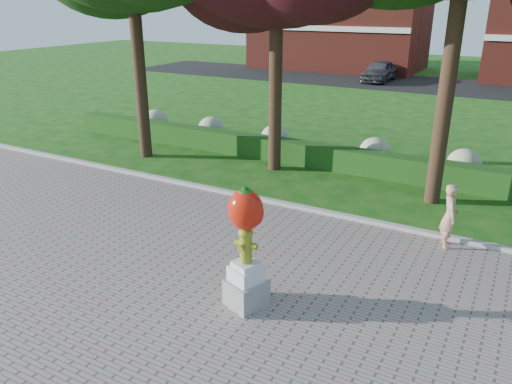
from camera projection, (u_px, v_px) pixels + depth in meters
ground at (235, 250)px, 11.91m from camera, size 100.00×100.00×0.00m
walkway at (116, 344)px, 8.64m from camera, size 40.00×14.00×0.04m
curb at (289, 205)px, 14.34m from camera, size 40.00×0.18×0.15m
lawn_hedge at (338, 158)px, 17.48m from camera, size 24.00×0.70×0.80m
hydrangea_row at (363, 150)px, 17.99m from camera, size 20.10×1.10×0.99m
street at (443, 86)px, 34.78m from camera, size 50.00×8.00×0.02m
building_left at (339, 26)px, 42.93m from camera, size 14.00×8.00×7.00m
hydrant_sculpture at (246, 245)px, 9.26m from camera, size 0.86×0.86×2.46m
woman at (450, 216)px, 11.77m from camera, size 0.55×0.67×1.58m
parked_car at (379, 71)px, 36.35m from camera, size 1.82×4.41×1.50m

